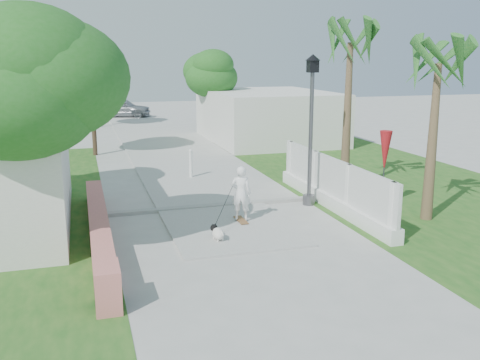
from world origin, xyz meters
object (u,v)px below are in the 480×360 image
object	(u,v)px
patio_umbrella	(385,152)
bollard	(191,163)
parked_car	(121,108)
skateboarder	(230,202)
dog	(217,233)
street_lamp	(311,125)

from	to	relation	value
patio_umbrella	bollard	bearing A→B (deg)	129.91
bollard	parked_car	bearing A→B (deg)	92.10
skateboarder	dog	xyz separation A→B (m)	(-0.57, -0.92, -0.48)
street_lamp	parked_car	world-z (taller)	street_lamp
street_lamp	patio_umbrella	size ratio (longest dim) A/B	1.93
street_lamp	patio_umbrella	bearing A→B (deg)	-27.76
street_lamp	skateboarder	distance (m)	3.71
street_lamp	dog	size ratio (longest dim) A/B	7.41
street_lamp	skateboarder	bearing A→B (deg)	-152.14
bollard	dog	world-z (taller)	bollard
street_lamp	bollard	xyz separation A→B (m)	(-2.70, 4.50, -1.84)
bollard	parked_car	world-z (taller)	parked_car
street_lamp	bollard	distance (m)	5.56
bollard	dog	bearing A→B (deg)	-96.36
dog	skateboarder	bearing A→B (deg)	44.45
skateboarder	parked_car	world-z (taller)	skateboarder
dog	parked_car	size ratio (longest dim) A/B	0.14
bollard	parked_car	xyz separation A→B (m)	(-0.79, 21.50, 0.13)
bollard	patio_umbrella	size ratio (longest dim) A/B	0.47
patio_umbrella	dog	distance (m)	5.76
patio_umbrella	dog	bearing A→B (deg)	-164.88
bollard	patio_umbrella	xyz separation A→B (m)	(4.60, -5.50, 1.10)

